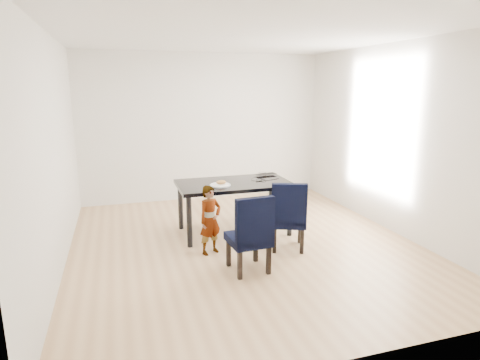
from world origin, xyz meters
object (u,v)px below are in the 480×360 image
object	(u,v)px
chair_left	(248,232)
plate	(220,185)
laptop	(264,174)
child	(210,220)
dining_table	(234,207)
chair_right	(288,215)

from	to	relation	value
chair_left	plate	bearing A→B (deg)	87.74
laptop	child	bearing A→B (deg)	32.70
dining_table	plate	xyz separation A→B (m)	(-0.23, -0.14, 0.38)
dining_table	chair_right	bearing A→B (deg)	-56.90
child	plate	size ratio (longest dim) A/B	3.07
dining_table	child	xyz separation A→B (m)	(-0.50, -0.65, 0.07)
child	plate	xyz separation A→B (m)	(0.27, 0.51, 0.31)
dining_table	child	distance (m)	0.82
chair_right	chair_left	bearing A→B (deg)	-124.74
dining_table	plate	world-z (taller)	plate
chair_left	plate	world-z (taller)	chair_left
chair_right	child	distance (m)	1.02
dining_table	chair_right	world-z (taller)	chair_right
dining_table	laptop	bearing A→B (deg)	30.49
chair_left	laptop	xyz separation A→B (m)	(0.79, 1.61, 0.30)
plate	chair_right	bearing A→B (deg)	-40.81
chair_left	laptop	bearing A→B (deg)	59.58
chair_right	child	bearing A→B (deg)	-166.14
chair_right	plate	world-z (taller)	chair_right
chair_left	child	xyz separation A→B (m)	(-0.30, 0.61, -0.02)
chair_left	chair_right	bearing A→B (deg)	29.89
dining_table	plate	size ratio (longest dim) A/B	5.54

